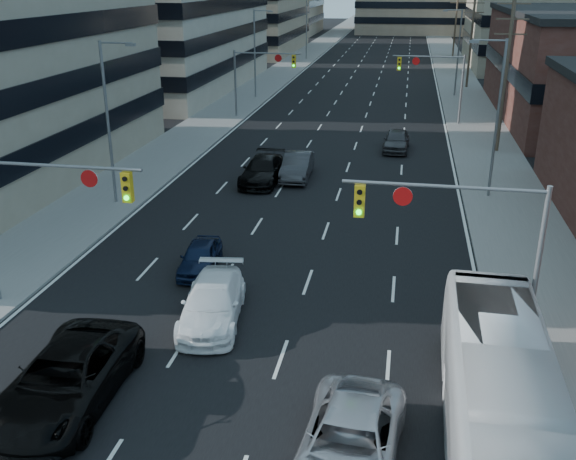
# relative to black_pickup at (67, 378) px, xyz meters

# --- Properties ---
(road_surface) EXTENTS (18.00, 300.00, 0.02)m
(road_surface) POSITION_rel_black_pickup_xyz_m (4.06, 127.49, -0.86)
(road_surface) COLOR black
(road_surface) RESTS_ON ground
(sidewalk_left) EXTENTS (5.00, 300.00, 0.15)m
(sidewalk_left) POSITION_rel_black_pickup_xyz_m (-7.44, 127.49, -0.80)
(sidewalk_left) COLOR slate
(sidewalk_left) RESTS_ON ground
(sidewalk_right) EXTENTS (5.00, 300.00, 0.15)m
(sidewalk_right) POSITION_rel_black_pickup_xyz_m (15.56, 127.49, -0.80)
(sidewalk_right) COLOR slate
(sidewalk_right) RESTS_ON ground
(office_left_far) EXTENTS (20.00, 30.00, 16.00)m
(office_left_far) POSITION_rel_black_pickup_xyz_m (-19.94, 97.49, 7.13)
(office_left_far) COLOR gray
(office_left_far) RESTS_ON ground
(office_right_far) EXTENTS (22.00, 28.00, 14.00)m
(office_right_far) POSITION_rel_black_pickup_xyz_m (29.06, 85.49, 6.13)
(office_right_far) COLOR gray
(office_right_far) RESTS_ON ground
(bg_block_right) EXTENTS (22.00, 22.00, 12.00)m
(bg_block_right) POSITION_rel_black_pickup_xyz_m (36.06, 127.49, 5.13)
(bg_block_right) COLOR gray
(bg_block_right) RESTS_ON ground
(signal_near_left) EXTENTS (6.59, 0.33, 6.00)m
(signal_near_left) POSITION_rel_black_pickup_xyz_m (-3.39, 5.48, 3.45)
(signal_near_left) COLOR slate
(signal_near_left) RESTS_ON ground
(signal_near_right) EXTENTS (6.59, 0.33, 6.00)m
(signal_near_right) POSITION_rel_black_pickup_xyz_m (11.52, 5.48, 3.45)
(signal_near_right) COLOR slate
(signal_near_right) RESTS_ON ground
(signal_far_left) EXTENTS (6.09, 0.33, 6.00)m
(signal_far_left) POSITION_rel_black_pickup_xyz_m (-3.62, 42.48, 3.43)
(signal_far_left) COLOR slate
(signal_far_left) RESTS_ON ground
(signal_far_right) EXTENTS (6.09, 0.33, 6.00)m
(signal_far_right) POSITION_rel_black_pickup_xyz_m (11.75, 42.48, 3.43)
(signal_far_right) COLOR slate
(signal_far_right) RESTS_ON ground
(utility_pole_block) EXTENTS (2.20, 0.28, 11.00)m
(utility_pole_block) POSITION_rel_black_pickup_xyz_m (16.26, 33.49, 4.90)
(utility_pole_block) COLOR #4C3D2D
(utility_pole_block) RESTS_ON ground
(utility_pole_midblock) EXTENTS (2.20, 0.28, 11.00)m
(utility_pole_midblock) POSITION_rel_black_pickup_xyz_m (16.26, 63.49, 4.90)
(utility_pole_midblock) COLOR #4C3D2D
(utility_pole_midblock) RESTS_ON ground
(utility_pole_distant) EXTENTS (2.20, 0.28, 11.00)m
(utility_pole_distant) POSITION_rel_black_pickup_xyz_m (16.26, 93.49, 4.90)
(utility_pole_distant) COLOR #4C3D2D
(utility_pole_distant) RESTS_ON ground
(streetlight_left_near) EXTENTS (2.03, 0.22, 9.00)m
(streetlight_left_near) POSITION_rel_black_pickup_xyz_m (-6.28, 17.49, 4.18)
(streetlight_left_near) COLOR slate
(streetlight_left_near) RESTS_ON ground
(streetlight_left_mid) EXTENTS (2.03, 0.22, 9.00)m
(streetlight_left_mid) POSITION_rel_black_pickup_xyz_m (-6.28, 52.49, 4.18)
(streetlight_left_mid) COLOR slate
(streetlight_left_mid) RESTS_ON ground
(streetlight_left_far) EXTENTS (2.03, 0.22, 9.00)m
(streetlight_left_far) POSITION_rel_black_pickup_xyz_m (-6.28, 87.49, 4.18)
(streetlight_left_far) COLOR slate
(streetlight_left_far) RESTS_ON ground
(streetlight_right_near) EXTENTS (2.03, 0.22, 9.00)m
(streetlight_right_near) POSITION_rel_black_pickup_xyz_m (14.40, 22.49, 4.18)
(streetlight_right_near) COLOR slate
(streetlight_right_near) RESTS_ON ground
(streetlight_right_far) EXTENTS (2.03, 0.22, 9.00)m
(streetlight_right_far) POSITION_rel_black_pickup_xyz_m (14.40, 57.49, 4.18)
(streetlight_right_far) COLOR slate
(streetlight_right_far) RESTS_ON ground
(black_pickup) EXTENTS (3.06, 6.35, 1.74)m
(black_pickup) POSITION_rel_black_pickup_xyz_m (0.00, 0.00, 0.00)
(black_pickup) COLOR black
(black_pickup) RESTS_ON ground
(white_van) EXTENTS (2.80, 5.46, 1.51)m
(white_van) POSITION_rel_black_pickup_xyz_m (2.85, 5.62, -0.12)
(white_van) COLOR white
(white_van) RESTS_ON ground
(silver_suv) EXTENTS (2.98, 5.77, 1.56)m
(silver_suv) POSITION_rel_black_pickup_xyz_m (8.60, -1.27, -0.09)
(silver_suv) COLOR #B5B5BA
(silver_suv) RESTS_ON ground
(transit_bus) EXTENTS (2.87, 11.51, 3.19)m
(transit_bus) POSITION_rel_black_pickup_xyz_m (12.46, 0.03, 0.72)
(transit_bus) COLOR silver
(transit_bus) RESTS_ON ground
(sedan_blue) EXTENTS (1.89, 3.94, 1.30)m
(sedan_blue) POSITION_rel_black_pickup_xyz_m (1.03, 9.82, -0.22)
(sedan_blue) COLOR black
(sedan_blue) RESTS_ON ground
(sedan_grey_center) EXTENTS (1.84, 4.91, 1.60)m
(sedan_grey_center) POSITION_rel_black_pickup_xyz_m (2.86, 24.38, -0.07)
(sedan_grey_center) COLOR #313033
(sedan_grey_center) RESTS_ON ground
(sedan_black_far) EXTENTS (2.23, 5.45, 1.58)m
(sedan_black_far) POSITION_rel_black_pickup_xyz_m (0.87, 23.09, -0.08)
(sedan_black_far) COLOR black
(sedan_black_far) RESTS_ON ground
(sedan_grey_right) EXTENTS (2.00, 4.62, 1.55)m
(sedan_grey_right) POSITION_rel_black_pickup_xyz_m (8.94, 32.69, -0.10)
(sedan_grey_right) COLOR #39393C
(sedan_grey_right) RESTS_ON ground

